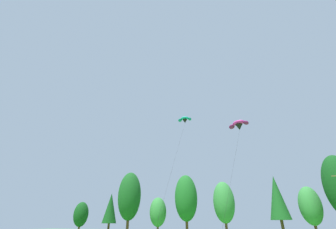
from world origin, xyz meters
The scene contains 10 objects.
treeline_tree_a centered at (-41.82, 53.86, 5.09)m, with size 4.07×4.07×8.41m.
treeline_tree_b centered at (-32.62, 54.69, 6.59)m, with size 3.91×3.91×10.52m.
treeline_tree_c centered at (-24.98, 51.63, 9.25)m, with size 5.92×5.92×15.28m.
treeline_tree_d centered at (-17.65, 53.74, 5.31)m, with size 4.17×4.17×8.78m.
treeline_tree_e centered at (-10.43, 54.69, 8.54)m, with size 5.61×5.61×14.10m.
treeline_tree_f centered at (-1.42, 56.62, 7.37)m, with size 5.09×5.09×12.18m.
treeline_tree_g centered at (10.64, 57.23, 8.12)m, with size 4.45×4.45×12.96m.
treeline_tree_h centered at (16.87, 57.00, 6.13)m, with size 4.54×4.54×10.13m.
parafoil_kite_high_teal centered at (-6.04, 41.38, 23.74)m, with size 3.42×20.07×23.33m.
parafoil_kite_mid_magenta centered at (5.82, 31.51, 16.69)m, with size 3.78×14.98×16.35m.
Camera 1 is at (7.50, -3.71, 2.45)m, focal length 24.47 mm.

